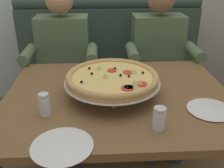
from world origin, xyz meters
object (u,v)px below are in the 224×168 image
(dining_table, at_px, (118,108))
(patio_chair, at_px, (0,34))
(plate_near_left, at_px, (62,145))
(diner_left, at_px, (63,59))
(shaker_parmesan, at_px, (159,120))
(shaker_pepper_flakes, at_px, (45,106))
(booth_bench, at_px, (110,80))
(pizza, at_px, (113,78))
(diner_right, at_px, (159,58))
(plate_near_right, at_px, (210,108))

(dining_table, distance_m, patio_chair, 2.59)
(dining_table, height_order, plate_near_left, plate_near_left)
(diner_left, height_order, shaker_parmesan, diner_left)
(shaker_pepper_flakes, relative_size, plate_near_left, 0.44)
(plate_near_left, bearing_deg, booth_bench, 79.66)
(pizza, distance_m, patio_chair, 2.60)
(booth_bench, distance_m, dining_table, 0.98)
(diner_left, xyz_separation_m, diner_right, (0.76, 0.00, 0.00))
(diner_right, distance_m, plate_near_left, 1.27)
(plate_near_left, height_order, plate_near_right, same)
(booth_bench, height_order, dining_table, booth_bench)
(diner_right, xyz_separation_m, plate_near_left, (-0.63, -1.10, 0.06))
(diner_right, height_order, plate_near_right, diner_right)
(dining_table, bearing_deg, booth_bench, 90.00)
(booth_bench, xyz_separation_m, dining_table, (0.00, -0.94, 0.27))
(booth_bench, distance_m, shaker_pepper_flakes, 1.25)
(pizza, distance_m, plate_near_right, 0.50)
(pizza, distance_m, plate_near_left, 0.48)
(plate_near_left, bearing_deg, patio_chair, 113.35)
(diner_left, relative_size, plate_near_left, 5.19)
(shaker_parmesan, xyz_separation_m, plate_near_right, (0.28, 0.13, -0.03))
(diner_right, bearing_deg, plate_near_left, -119.69)
(pizza, bearing_deg, plate_near_left, -117.93)
(shaker_pepper_flakes, relative_size, plate_near_right, 0.50)
(pizza, distance_m, shaker_pepper_flakes, 0.37)
(pizza, height_order, shaker_parmesan, pizza)
(shaker_pepper_flakes, xyz_separation_m, shaker_parmesan, (0.50, -0.14, -0.00))
(plate_near_left, xyz_separation_m, patio_chair, (-1.13, 2.61, -0.24))
(diner_right, height_order, shaker_parmesan, diner_right)
(shaker_pepper_flakes, bearing_deg, plate_near_left, -66.40)
(diner_right, distance_m, plate_near_right, 0.87)
(dining_table, height_order, diner_right, diner_right)
(booth_bench, xyz_separation_m, plate_near_right, (0.43, -1.13, 0.37))
(booth_bench, bearing_deg, diner_left, -144.82)
(dining_table, relative_size, plate_near_left, 4.94)
(patio_chair, bearing_deg, pizza, -58.52)
(dining_table, relative_size, plate_near_right, 5.52)
(diner_left, bearing_deg, pizza, -63.18)
(pizza, distance_m, shaker_parmesan, 0.36)
(diner_left, distance_m, plate_near_left, 1.11)
(pizza, bearing_deg, dining_table, 17.21)
(diner_left, xyz_separation_m, patio_chair, (-1.00, 1.51, -0.19))
(diner_left, height_order, plate_near_right, diner_left)
(shaker_pepper_flakes, distance_m, plate_near_left, 0.26)
(plate_near_left, relative_size, patio_chair, 0.29)
(plate_near_left, height_order, patio_chair, patio_chair)
(diner_left, height_order, shaker_pepper_flakes, diner_left)
(dining_table, distance_m, plate_near_right, 0.48)
(diner_right, xyz_separation_m, shaker_parmesan, (-0.23, -1.00, 0.09))
(diner_left, xyz_separation_m, plate_near_left, (0.13, -1.10, 0.06))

